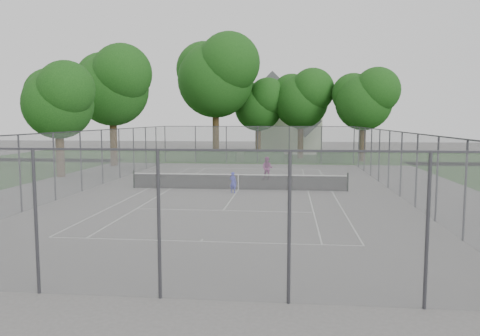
# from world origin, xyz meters

# --- Properties ---
(ground) EXTENTS (120.00, 120.00, 0.00)m
(ground) POSITION_xyz_m (0.00, 0.00, 0.00)
(ground) COLOR #63615E
(ground) RESTS_ON ground
(grass_far) EXTENTS (60.00, 20.00, 0.00)m
(grass_far) POSITION_xyz_m (0.00, 26.00, 0.00)
(grass_far) COLOR #1B4112
(grass_far) RESTS_ON ground
(court_markings) EXTENTS (11.03, 23.83, 0.01)m
(court_markings) POSITION_xyz_m (0.00, 0.00, 0.01)
(court_markings) COLOR beige
(court_markings) RESTS_ON ground
(tennis_net) EXTENTS (12.87, 0.10, 1.10)m
(tennis_net) POSITION_xyz_m (0.00, 0.00, 0.51)
(tennis_net) COLOR black
(tennis_net) RESTS_ON ground
(perimeter_fence) EXTENTS (18.08, 34.08, 3.52)m
(perimeter_fence) POSITION_xyz_m (0.00, 0.00, 1.81)
(perimeter_fence) COLOR #38383D
(perimeter_fence) RESTS_ON ground
(tree_far_left) EXTENTS (8.98, 8.20, 12.90)m
(tree_far_left) POSITION_xyz_m (-4.55, 21.05, 8.87)
(tree_far_left) COLOR #3A2815
(tree_far_left) RESTS_ON ground
(tree_far_midleft) EXTENTS (5.99, 5.47, 8.61)m
(tree_far_midleft) POSITION_xyz_m (-0.32, 23.93, 5.91)
(tree_far_midleft) COLOR #3A2815
(tree_far_midleft) RESTS_ON ground
(tree_far_midright) EXTENTS (6.59, 6.02, 9.47)m
(tree_far_midright) POSITION_xyz_m (4.28, 23.03, 6.51)
(tree_far_midright) COLOR #3A2815
(tree_far_midright) RESTS_ON ground
(tree_far_right) EXTENTS (6.38, 5.83, 9.17)m
(tree_far_right) POSITION_xyz_m (10.32, 19.95, 6.30)
(tree_far_right) COLOR #3A2815
(tree_far_right) RESTS_ON ground
(tree_side_back) EXTENTS (7.44, 6.79, 10.70)m
(tree_side_back) POSITION_xyz_m (-12.66, 13.27, 7.35)
(tree_side_back) COLOR #3A2815
(tree_side_back) RESTS_ON ground
(tree_side_front) EXTENTS (5.75, 5.25, 8.27)m
(tree_side_front) POSITION_xyz_m (-13.48, 4.88, 5.68)
(tree_side_front) COLOR #3A2815
(tree_side_front) RESTS_ON ground
(hedge_left) EXTENTS (3.91, 1.17, 0.98)m
(hedge_left) POSITION_xyz_m (-4.14, 18.03, 0.49)
(hedge_left) COLOR #1D4C18
(hedge_left) RESTS_ON ground
(hedge_mid) EXTENTS (3.85, 1.10, 1.21)m
(hedge_mid) POSITION_xyz_m (0.58, 18.18, 0.60)
(hedge_mid) COLOR #1D4C18
(hedge_mid) RESTS_ON ground
(hedge_right) EXTENTS (3.42, 1.25, 1.03)m
(hedge_right) POSITION_xyz_m (7.40, 18.70, 0.51)
(hedge_right) COLOR #1D4C18
(hedge_right) RESTS_ON ground
(house) EXTENTS (7.88, 6.11, 9.81)m
(house) POSITION_xyz_m (2.91, 31.17, 3.95)
(house) COLOR white
(house) RESTS_ON ground
(girl_player) EXTENTS (0.52, 0.44, 1.21)m
(girl_player) POSITION_xyz_m (-0.17, -1.20, 0.60)
(girl_player) COLOR #3034B7
(girl_player) RESTS_ON ground
(woman_player) EXTENTS (0.88, 0.74, 1.59)m
(woman_player) POSITION_xyz_m (1.50, 4.86, 0.79)
(woman_player) COLOR #812B6B
(woman_player) RESTS_ON ground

